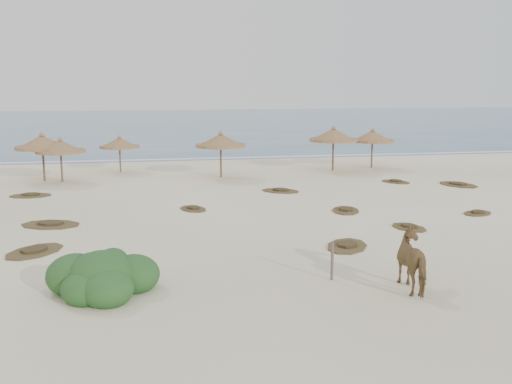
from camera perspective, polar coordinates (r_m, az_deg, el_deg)
ground at (r=22.33m, az=2.46°, el=-4.88°), size 160.00×160.00×0.00m
ocean at (r=96.27m, az=-7.70°, el=6.93°), size 200.00×100.00×0.01m
foam_line at (r=47.59m, az=-4.61°, el=3.36°), size 70.00×0.60×0.01m
palapa_0 at (r=38.35m, az=-20.60°, el=4.62°), size 4.30×4.30×3.12m
palapa_1 at (r=37.51m, az=-18.98°, el=4.27°), size 3.83×3.83×2.84m
palapa_2 at (r=40.96m, az=-13.50°, el=4.77°), size 3.19×3.19×2.59m
palapa_3 at (r=37.44m, az=-3.55°, el=5.10°), size 4.03×4.03×3.08m
palapa_4 at (r=40.73m, az=7.75°, el=5.62°), size 3.86×3.86×3.22m
palapa_5 at (r=42.60m, az=11.57°, el=5.42°), size 3.94×3.94×2.94m
horse at (r=17.52m, az=15.74°, el=-6.64°), size 1.02×2.11×1.76m
fence_post_near at (r=17.92m, az=7.62°, el=-6.86°), size 0.12×0.12×1.21m
bush at (r=17.26m, az=-15.11°, el=-8.26°), size 3.29×2.90×1.47m
scrub_0 at (r=22.28m, az=-21.29°, el=-5.51°), size 2.64×2.82×0.16m
scrub_1 at (r=26.25m, az=-19.85°, el=-3.04°), size 2.99×2.41×0.16m
scrub_2 at (r=27.98m, az=-6.30°, el=-1.65°), size 1.70×2.02×0.16m
scrub_3 at (r=27.80m, az=8.95°, el=-1.80°), size 1.82×2.28×0.16m
scrub_4 at (r=28.84m, az=21.27°, el=-1.96°), size 1.91×1.66×0.16m
scrub_5 at (r=36.75m, az=19.56°, el=0.73°), size 2.47×3.03×0.16m
scrub_6 at (r=33.54m, az=-21.60°, el=-0.30°), size 2.23×1.46×0.16m
scrub_7 at (r=32.62m, az=2.47°, el=0.15°), size 2.67×2.47×0.16m
scrub_9 at (r=21.72m, az=9.07°, el=-5.31°), size 2.41×2.67×0.16m
scrub_10 at (r=36.73m, az=13.80°, el=1.03°), size 2.08×2.26×0.16m
scrub_11 at (r=19.75m, az=-12.85°, el=-7.06°), size 2.16×2.53×0.16m
scrub_12 at (r=25.07m, az=15.04°, el=-3.40°), size 1.61×2.00×0.16m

